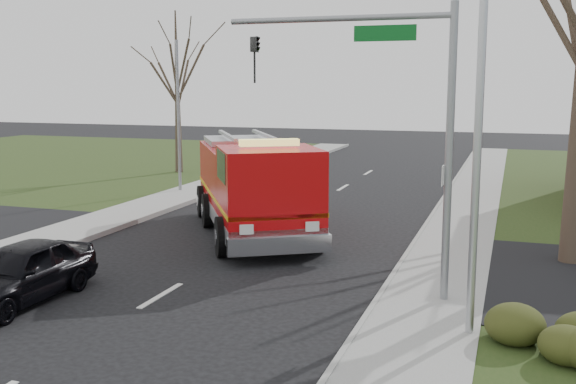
% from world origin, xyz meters
% --- Properties ---
extents(ground, '(120.00, 120.00, 0.00)m').
position_xyz_m(ground, '(0.00, 0.00, 0.00)').
color(ground, black).
rests_on(ground, ground).
extents(sidewalk_right, '(2.40, 80.00, 0.15)m').
position_xyz_m(sidewalk_right, '(6.20, 0.00, 0.07)').
color(sidewalk_right, gray).
rests_on(sidewalk_right, ground).
extents(hedge_corner, '(2.80, 2.00, 0.90)m').
position_xyz_m(hedge_corner, '(9.00, -1.00, 0.58)').
color(hedge_corner, '#323C16').
rests_on(hedge_corner, lawn_right).
extents(bare_tree_left, '(4.50, 4.50, 9.00)m').
position_xyz_m(bare_tree_left, '(-10.00, 20.00, 5.56)').
color(bare_tree_left, '#3B3023').
rests_on(bare_tree_left, ground).
extents(traffic_signal_mast, '(5.29, 0.18, 6.80)m').
position_xyz_m(traffic_signal_mast, '(5.21, 1.50, 4.71)').
color(traffic_signal_mast, gray).
rests_on(traffic_signal_mast, ground).
extents(streetlight_pole, '(1.48, 0.16, 8.40)m').
position_xyz_m(streetlight_pole, '(7.14, -0.50, 4.55)').
color(streetlight_pole, '#B7BABF').
rests_on(streetlight_pole, ground).
extents(utility_pole_far, '(0.14, 0.14, 7.00)m').
position_xyz_m(utility_pole_far, '(-6.80, 14.00, 3.50)').
color(utility_pole_far, gray).
rests_on(utility_pole_far, ground).
extents(fire_engine, '(6.86, 8.79, 3.43)m').
position_xyz_m(fire_engine, '(-0.33, 7.01, 1.55)').
color(fire_engine, '#BB080C').
rests_on(fire_engine, ground).
extents(parked_car_maroon, '(1.75, 4.20, 1.42)m').
position_xyz_m(parked_car_maroon, '(-2.87, -1.43, 0.71)').
color(parked_car_maroon, black).
rests_on(parked_car_maroon, ground).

